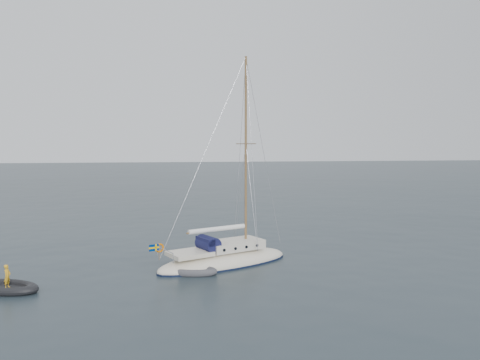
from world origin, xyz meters
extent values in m
plane|color=black|center=(0.00, 0.00, 0.00)|extent=(300.00, 300.00, 0.00)
ellipsoid|color=silver|center=(-2.82, -0.80, 0.13)|extent=(7.96, 2.48, 1.33)
cube|color=beige|center=(-2.20, -0.80, 1.04)|extent=(3.19, 1.68, 0.49)
cube|color=silver|center=(-4.94, -0.80, 0.90)|extent=(2.12, 1.68, 0.22)
cylinder|color=#14163E|center=(-3.84, -0.80, 1.29)|extent=(0.85, 1.46, 0.85)
cube|color=#14163E|center=(-4.01, -0.80, 1.46)|extent=(0.40, 1.46, 0.35)
cylinder|color=brown|center=(-1.40, -0.80, 6.10)|extent=(0.13, 0.13, 10.62)
cylinder|color=brown|center=(-1.40, -0.80, 6.64)|extent=(0.04, 1.95, 0.04)
cylinder|color=brown|center=(-3.26, -0.80, 1.99)|extent=(3.72, 0.09, 0.09)
cylinder|color=white|center=(-3.26, -0.80, 2.03)|extent=(3.46, 0.25, 0.25)
cylinder|color=#96969E|center=(-6.36, -0.80, 1.28)|extent=(0.04, 1.95, 0.04)
torus|color=orange|center=(-6.40, -0.27, 1.28)|extent=(0.48, 0.09, 0.48)
cylinder|color=brown|center=(-6.67, -0.80, 1.19)|extent=(0.03, 0.03, 0.80)
cube|color=navy|center=(-6.93, -0.80, 1.46)|extent=(0.53, 0.02, 0.34)
cube|color=#FFC501|center=(-6.93, -0.80, 1.46)|extent=(0.55, 0.03, 0.08)
cube|color=#FFC501|center=(-6.84, -0.80, 1.46)|extent=(0.08, 0.03, 0.35)
cylinder|color=black|center=(-3.35, 0.05, 1.04)|extent=(0.16, 0.05, 0.16)
cylinder|color=black|center=(-3.35, -1.65, 1.04)|extent=(0.16, 0.05, 0.16)
cylinder|color=black|center=(-2.64, 0.05, 1.04)|extent=(0.16, 0.05, 0.16)
cylinder|color=black|center=(-2.64, -1.65, 1.04)|extent=(0.16, 0.05, 0.16)
cylinder|color=black|center=(-1.94, 0.05, 1.04)|extent=(0.16, 0.05, 0.16)
cylinder|color=black|center=(-1.94, -1.65, 1.04)|extent=(0.16, 0.05, 0.16)
cylinder|color=black|center=(-1.23, 0.05, 1.04)|extent=(0.16, 0.05, 0.16)
cylinder|color=black|center=(-1.23, -1.65, 1.04)|extent=(0.16, 0.05, 0.16)
cube|color=#515156|center=(-4.71, -2.39, 0.11)|extent=(1.61, 0.66, 0.09)
cube|color=black|center=(-13.21, -3.77, 0.12)|extent=(2.12, 0.88, 0.11)
imported|color=gold|center=(-13.03, -3.77, 0.69)|extent=(0.33, 0.43, 1.07)
camera|label=1|loc=(-6.07, -25.83, 6.60)|focal=35.00mm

